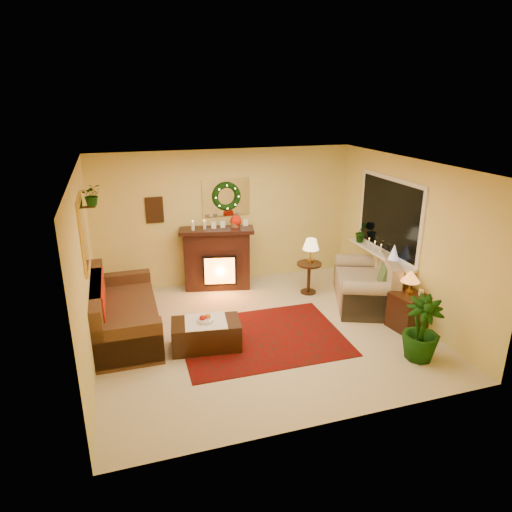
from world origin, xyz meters
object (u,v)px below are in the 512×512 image
object	(u,v)px
fireplace	(217,261)
side_table_round	(309,277)
loveseat	(365,281)
sofa	(125,308)
coffee_table	(206,334)
end_table_square	(408,313)

from	to	relation	value
fireplace	side_table_round	distance (m)	1.76
fireplace	loveseat	world-z (taller)	fireplace
sofa	side_table_round	distance (m)	3.39
fireplace	coffee_table	distance (m)	2.26
sofa	loveseat	size ratio (longest dim) A/B	1.34
sofa	side_table_round	xyz separation A→B (m)	(3.34, 0.58, -0.10)
loveseat	coffee_table	world-z (taller)	loveseat
loveseat	coffee_table	xyz separation A→B (m)	(-3.00, -0.67, -0.21)
sofa	end_table_square	world-z (taller)	sofa
sofa	coffee_table	world-z (taller)	sofa
side_table_round	end_table_square	size ratio (longest dim) A/B	1.01
coffee_table	end_table_square	bearing A→B (deg)	0.91
side_table_round	end_table_square	world-z (taller)	side_table_round
sofa	loveseat	xyz separation A→B (m)	(4.10, -0.12, -0.01)
sofa	end_table_square	xyz separation A→B (m)	(4.27, -1.17, -0.16)
end_table_square	coffee_table	world-z (taller)	end_table_square
fireplace	end_table_square	bearing A→B (deg)	-32.72
sofa	fireplace	bearing A→B (deg)	37.53
end_table_square	coffee_table	bearing A→B (deg)	173.06
loveseat	side_table_round	size ratio (longest dim) A/B	2.67
loveseat	side_table_round	world-z (taller)	loveseat
fireplace	end_table_square	distance (m)	3.56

